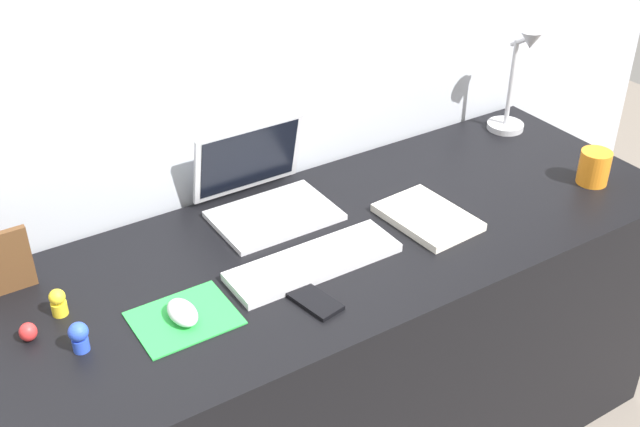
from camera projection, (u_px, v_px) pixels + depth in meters
The scene contains 14 objects.
back_wall at pixel (254, 193), 2.18m from camera, with size 3.07×0.05×1.39m, color #B2B7C1.
desk at pixel (327, 358), 2.09m from camera, with size 1.87×0.67×0.74m, color black.
laptop at pixel (263, 190), 1.99m from camera, with size 0.30×0.26×0.21m.
keyboard at pixel (314, 262), 1.80m from camera, with size 0.41×0.13×0.02m, color silver.
mousepad at pixel (184, 318), 1.65m from camera, with size 0.21×0.17×0.00m, color green.
mouse at pixel (182, 312), 1.63m from camera, with size 0.06×0.10×0.03m, color silver.
cell_phone at pixel (314, 300), 1.69m from camera, with size 0.06×0.13×0.01m, color black.
desk_lamp at pixel (517, 84), 2.31m from camera, with size 0.11×0.14×0.32m.
notebook_pad at pixel (427, 217), 1.96m from camera, with size 0.17×0.24×0.02m, color silver.
picture_frame at pixel (3, 263), 1.69m from camera, with size 0.12×0.02×0.15m, color brown.
coffee_mug at pixel (594, 167), 2.11m from camera, with size 0.08×0.08×0.09m, color orange.
toy_figurine_blue at pixel (79, 336), 1.55m from camera, with size 0.04×0.04×0.07m.
toy_figurine_red at pixel (28, 332), 1.58m from camera, with size 0.04×0.04×0.04m, color red.
toy_figurine_yellow at pixel (58, 302), 1.65m from camera, with size 0.03×0.03×0.06m.
Camera 1 is at (-0.85, -1.30, 1.81)m, focal length 44.31 mm.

